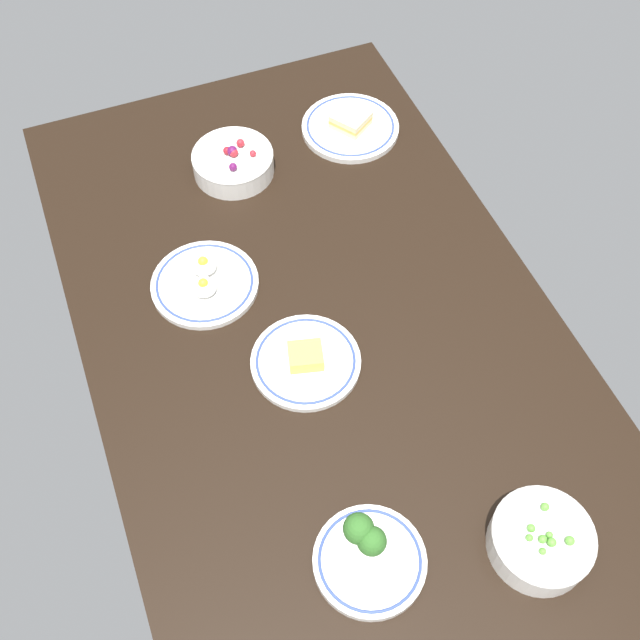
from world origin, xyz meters
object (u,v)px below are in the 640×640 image
Objects in this scene: plate_sandwich at (350,126)px; bowl_peas at (541,540)px; plate_cheese at (306,361)px; plate_eggs at (205,282)px; bowl_berries at (233,162)px; plate_broccoli at (368,554)px.

bowl_peas is at bearing -5.51° from plate_sandwich.
plate_eggs reaches higher than plate_cheese.
plate_sandwich is 1.05× the size of plate_eggs.
bowl_berries and bowl_peas have the same top height.
plate_sandwich is at bearing 158.89° from plate_broccoli.
plate_sandwich is 1.37× the size of bowl_peas.
bowl_berries is at bearing 175.76° from plate_broccoli.
plate_sandwich is at bearing 95.62° from bowl_berries.
bowl_berries is at bearing -84.38° from plate_sandwich.
plate_cheese is (50.84, -2.86, -1.79)cm from bowl_berries.
bowl_peas is 75.79cm from plate_eggs.
bowl_peas is (95.21, 18.83, 0.31)cm from bowl_berries.
plate_sandwich is 98.47cm from bowl_peas.
plate_sandwich is 62.02cm from plate_cheese.
plate_broccoli reaches higher than bowl_berries.
plate_cheese is 49.43cm from bowl_peas.
plate_broccoli is 0.85× the size of plate_eggs.
plate_eggs is (-59.94, -8.25, -1.11)cm from plate_broccoli.
plate_eggs reaches higher than plate_sandwich.
plate_eggs is (30.06, -43.01, -0.08)cm from plate_sandwich.
plate_broccoli is 0.88× the size of plate_cheese.
plate_sandwich is (-90.00, 34.75, -1.03)cm from plate_broccoli.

